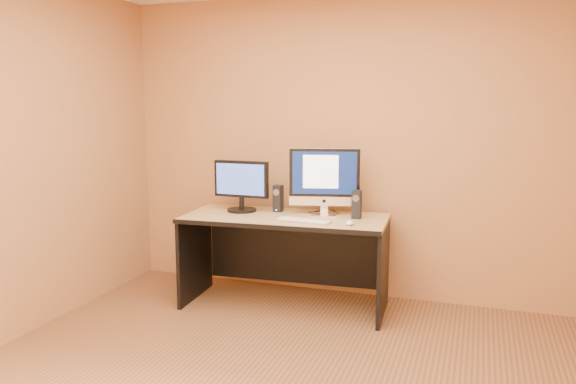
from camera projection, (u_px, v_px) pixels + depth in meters
name	position (u px, v px, depth m)	size (l,w,h in m)	color
walls	(259.00, 176.00, 2.99)	(4.00, 4.00, 2.60)	#A36742
desk	(285.00, 261.00, 4.66)	(1.65, 0.72, 0.77)	tan
imac	(324.00, 181.00, 4.60)	(0.59, 0.22, 0.57)	silver
second_monitor	(241.00, 186.00, 4.78)	(0.50, 0.25, 0.43)	black
speaker_left	(278.00, 198.00, 4.79)	(0.07, 0.07, 0.23)	black
speaker_right	(357.00, 204.00, 4.50)	(0.07, 0.07, 0.23)	black
keyboard	(303.00, 221.00, 4.39)	(0.44, 0.12, 0.02)	silver
mouse	(349.00, 223.00, 4.27)	(0.06, 0.11, 0.04)	white
cable_a	(335.00, 212.00, 4.77)	(0.01, 0.01, 0.23)	black
cable_b	(317.00, 211.00, 4.79)	(0.01, 0.01, 0.19)	black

